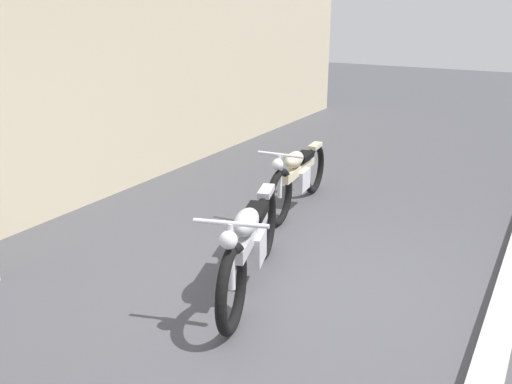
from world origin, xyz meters
TOP-DOWN VIEW (x-y plane):
  - ground_plane at (0.00, 0.00)m, footprint 40.00×40.00m
  - building_wall at (0.00, 3.70)m, footprint 18.00×0.30m
  - curb_strip at (0.00, -1.72)m, footprint 18.00×0.24m
  - motorcycle_silver at (-0.20, 0.45)m, footprint 2.13×0.90m
  - motorcycle_cream at (2.00, 1.02)m, footprint 2.06×0.58m

SIDE VIEW (x-z plane):
  - ground_plane at x=0.00m, z-range 0.00..0.00m
  - curb_strip at x=0.00m, z-range 0.00..0.12m
  - motorcycle_cream at x=2.00m, z-range -0.02..0.91m
  - motorcycle_silver at x=-0.20m, z-range -0.02..0.97m
  - building_wall at x=0.00m, z-range 0.00..3.07m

